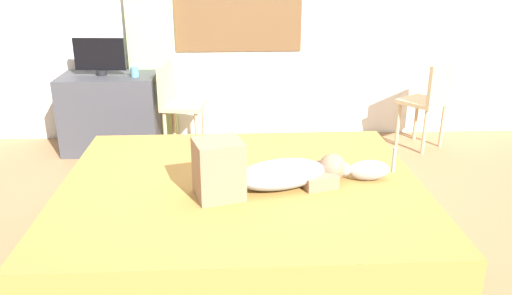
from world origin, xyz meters
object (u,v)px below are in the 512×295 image
Objects in this scene: cat at (366,170)px; chair_by_desk at (176,101)px; tv_monitor at (100,56)px; desk at (111,113)px; chair_spare at (430,98)px; cup at (135,72)px; bed at (242,218)px; person_lying at (266,172)px.

chair_by_desk is (-1.34, 1.90, -0.06)m from cat.
tv_monitor is 0.56× the size of chair_by_desk.
cat is 0.42× the size of chair_by_desk.
chair_spare reaches higher than desk.
cup is 0.11× the size of chair_by_desk.
bed is 4.70× the size of tv_monitor.
chair_spare reaches higher than person_lying.
chair_by_desk is 1.00× the size of chair_spare.
chair_by_desk is 2.44m from chair_spare.
cup is 0.11× the size of chair_spare.
desk is 3.09m from chair_spare.
chair_by_desk reaches higher than person_lying.
tv_monitor reaches higher than cup.
chair_by_desk is (-0.71, 2.00, -0.10)m from person_lying.
person_lying reaches higher than bed.
person_lying reaches higher than cat.
chair_by_desk reaches higher than cat.
person_lying is at bearing -56.20° from tv_monitor.
tv_monitor reaches higher than chair_by_desk.
cup is (-1.71, 1.91, 0.22)m from cat.
desk is 1.05× the size of chair_by_desk.
chair_spare is (2.44, -0.05, 0.00)m from chair_by_desk.
bed is 2.51× the size of desk.
tv_monitor reaches higher than chair_spare.
person_lying is 1.09× the size of chair_by_desk.
cat is 3.77× the size of cup.
tv_monitor is (-1.27, 1.99, 0.68)m from bed.
chair_by_desk and chair_spare have the same top height.
chair_by_desk reaches higher than desk.
cat is at bearing -0.70° from bed.
person_lying is at bearing -57.23° from desk.
cup is at bearing -15.10° from tv_monitor.
person_lying is 1.95× the size of tv_monitor.
cup is at bearing 177.65° from chair_by_desk.
cat reaches higher than bed.
tv_monitor is at bearing 135.52° from cat.
tv_monitor is at bearing 123.80° from person_lying.
tv_monitor is (-2.04, 2.00, 0.36)m from cat.
cat is 2.88m from tv_monitor.
tv_monitor is 3.17m from chair_spare.
desk is (-1.98, 2.00, -0.19)m from cat.
bed is 1.99m from chair_by_desk.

